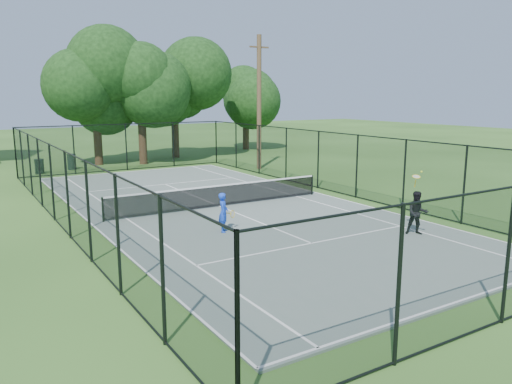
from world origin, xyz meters
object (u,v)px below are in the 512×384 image
trash_bin_left (39,166)px  player_blue (223,212)px  player_black (417,213)px  trash_bin_right (72,162)px  tennis_net (220,195)px  utility_pole (259,102)px

trash_bin_left → player_blue: 18.32m
trash_bin_left → player_black: size_ratio=0.42×
trash_bin_left → trash_bin_right: bearing=19.1°
tennis_net → trash_bin_right: 15.39m
trash_bin_left → player_blue: (3.33, -18.02, 0.30)m
player_blue → player_black: size_ratio=0.65×
player_blue → tennis_net: bearing=64.2°
trash_bin_left → utility_pole: bearing=-22.9°
trash_bin_right → player_black: 23.52m
trash_bin_left → tennis_net: bearing=-70.5°
tennis_net → utility_pole: size_ratio=1.18×
tennis_net → player_blue: player_blue is taller
trash_bin_right → player_black: size_ratio=0.48×
utility_pole → player_black: 17.24m
tennis_net → player_black: 8.33m
trash_bin_left → player_black: (8.85, -21.80, 0.36)m
player_black → utility_pole: bearing=76.8°
utility_pole → player_black: bearing=-103.2°
utility_pole → player_blue: bearing=-126.5°
trash_bin_left → player_black: bearing=-67.9°
tennis_net → utility_pole: 12.37m
tennis_net → player_blue: (-1.76, -3.64, 0.18)m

